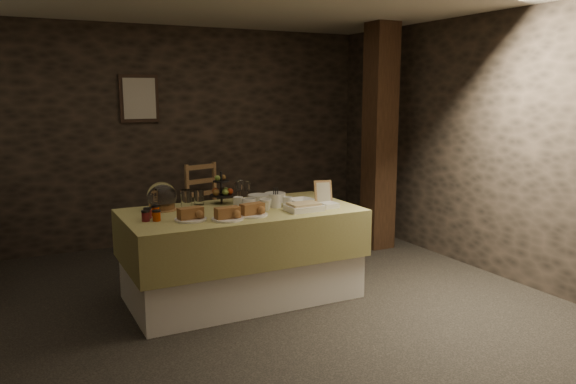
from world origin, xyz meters
name	(u,v)px	position (x,y,z in m)	size (l,w,h in m)	color
ground_plane	(231,311)	(0.00, 0.00, 0.00)	(5.50, 5.00, 0.01)	black
room_shell	(227,126)	(0.00, 0.00, 1.56)	(5.52, 5.02, 2.60)	black
buffet_table	(242,247)	(0.22, 0.28, 0.46)	(2.03, 1.08, 0.80)	white
chair	(208,209)	(0.54, 2.12, 0.43)	(0.56, 0.54, 0.76)	olive
timber_column	(380,138)	(2.30, 1.11, 1.30)	(0.30, 0.30, 2.60)	black
framed_picture	(139,98)	(-0.15, 2.47, 1.75)	(0.45, 0.04, 0.55)	#2F1F16
plate_stack_a	(258,200)	(0.43, 0.38, 0.85)	(0.19, 0.19, 0.10)	white
plate_stack_b	(275,197)	(0.64, 0.47, 0.85)	(0.20, 0.20, 0.09)	white
cutlery_holder	(276,201)	(0.53, 0.23, 0.86)	(0.10, 0.10, 0.12)	white
cup_a	(249,204)	(0.28, 0.25, 0.85)	(0.13, 0.13, 0.10)	white
cup_b	(265,205)	(0.40, 0.15, 0.85)	(0.11, 0.11, 0.10)	white
mug_c	(238,202)	(0.23, 0.38, 0.85)	(0.09, 0.09, 0.10)	white
mug_d	(288,202)	(0.64, 0.21, 0.85)	(0.08, 0.08, 0.09)	white
bowl	(301,202)	(0.79, 0.23, 0.83)	(0.22, 0.22, 0.05)	white
cake_dome	(162,198)	(-0.40, 0.58, 0.91)	(0.26, 0.26, 0.26)	olive
fruit_stand	(222,191)	(0.16, 0.61, 0.92)	(0.21, 0.21, 0.30)	black
bread_platter_left	(191,215)	(-0.30, 0.08, 0.84)	(0.26, 0.26, 0.11)	white
bread_platter_center	(227,215)	(-0.03, -0.04, 0.84)	(0.26, 0.26, 0.11)	white
bread_platter_right	(252,211)	(0.21, 0.01, 0.84)	(0.26, 0.26, 0.11)	white
jam_jars	(151,214)	(-0.57, 0.26, 0.84)	(0.18, 0.26, 0.07)	maroon
tart_dish	(304,207)	(0.69, -0.01, 0.84)	(0.30, 0.22, 0.07)	white
square_dish	(329,205)	(0.95, 0.00, 0.83)	(0.14, 0.14, 0.04)	white
menu_frame	(323,192)	(1.06, 0.28, 0.89)	(0.17, 0.02, 0.22)	olive
storage_jar_a	(186,199)	(-0.18, 0.59, 0.88)	(0.10, 0.10, 0.16)	white
storage_jar_b	(199,197)	(-0.04, 0.66, 0.87)	(0.09, 0.09, 0.14)	white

